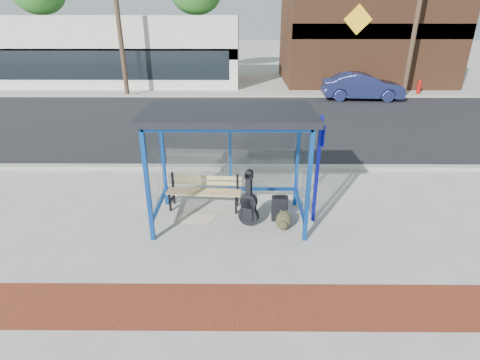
{
  "coord_description": "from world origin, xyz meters",
  "views": [
    {
      "loc": [
        0.27,
        -7.05,
        4.11
      ],
      "look_at": [
        0.22,
        0.2,
        0.87
      ],
      "focal_mm": 28.0,
      "sensor_mm": 36.0,
      "label": 1
    }
  ],
  "objects_px": {
    "guitar_bag": "(249,206)",
    "suitcase": "(280,208)",
    "parked_car": "(363,87)",
    "fire_hydrant": "(419,86)",
    "backpack": "(284,221)",
    "bench": "(204,190)"
  },
  "relations": [
    {
      "from": "parked_car",
      "to": "fire_hydrant",
      "type": "relative_size",
      "value": 5.33
    },
    {
      "from": "suitcase",
      "to": "fire_hydrant",
      "type": "height_order",
      "value": "fire_hydrant"
    },
    {
      "from": "guitar_bag",
      "to": "backpack",
      "type": "height_order",
      "value": "guitar_bag"
    },
    {
      "from": "parked_car",
      "to": "backpack",
      "type": "bearing_deg",
      "value": 160.47
    },
    {
      "from": "bench",
      "to": "fire_hydrant",
      "type": "xyz_separation_m",
      "value": [
        10.65,
        13.4,
        -0.04
      ]
    },
    {
      "from": "bench",
      "to": "backpack",
      "type": "bearing_deg",
      "value": -24.75
    },
    {
      "from": "suitcase",
      "to": "parked_car",
      "type": "bearing_deg",
      "value": 67.73
    },
    {
      "from": "bench",
      "to": "parked_car",
      "type": "bearing_deg",
      "value": 63.41
    },
    {
      "from": "parked_car",
      "to": "fire_hydrant",
      "type": "height_order",
      "value": "parked_car"
    },
    {
      "from": "parked_car",
      "to": "guitar_bag",
      "type": "bearing_deg",
      "value": 157.46
    },
    {
      "from": "guitar_bag",
      "to": "suitcase",
      "type": "relative_size",
      "value": 2.0
    },
    {
      "from": "bench",
      "to": "fire_hydrant",
      "type": "height_order",
      "value": "bench"
    },
    {
      "from": "bench",
      "to": "suitcase",
      "type": "height_order",
      "value": "bench"
    },
    {
      "from": "guitar_bag",
      "to": "suitcase",
      "type": "bearing_deg",
      "value": 41.0
    },
    {
      "from": "backpack",
      "to": "fire_hydrant",
      "type": "relative_size",
      "value": 0.52
    },
    {
      "from": "suitcase",
      "to": "parked_car",
      "type": "distance_m",
      "value": 13.56
    },
    {
      "from": "suitcase",
      "to": "fire_hydrant",
      "type": "xyz_separation_m",
      "value": [
        8.98,
        13.97,
        0.14
      ]
    },
    {
      "from": "parked_car",
      "to": "fire_hydrant",
      "type": "xyz_separation_m",
      "value": [
        3.61,
        1.53,
        -0.26
      ]
    },
    {
      "from": "guitar_bag",
      "to": "suitcase",
      "type": "xyz_separation_m",
      "value": [
        0.67,
        0.21,
        -0.16
      ]
    },
    {
      "from": "bench",
      "to": "parked_car",
      "type": "relative_size",
      "value": 0.42
    },
    {
      "from": "backpack",
      "to": "fire_hydrant",
      "type": "bearing_deg",
      "value": 65.27
    },
    {
      "from": "suitcase",
      "to": "fire_hydrant",
      "type": "bearing_deg",
      "value": 58.34
    }
  ]
}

